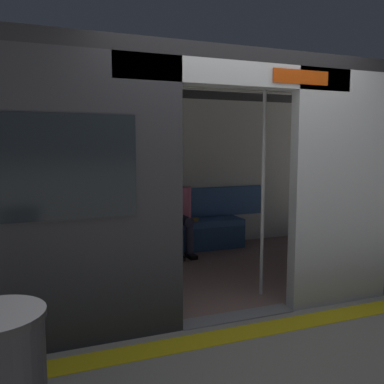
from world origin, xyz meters
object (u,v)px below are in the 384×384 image
Objects in this scene: train_car at (181,143)px; person_seated at (175,207)px; book at (193,220)px; handbag at (148,217)px; bench_seat at (162,230)px; grab_pole_door at (172,193)px; grab_pole_far at (263,189)px.

person_seated is (-0.26, -1.01, -0.90)m from train_car.
book is at bearing -166.75° from person_seated.
handbag is at bearing -17.80° from person_seated.
handbag is (0.35, -0.11, -0.14)m from person_seated.
train_car is 2.57× the size of bench_seat.
handbag is 0.12× the size of grab_pole_door.
train_car is 1.12m from grab_pole_far.
person_seated is at bearing 162.20° from handbag.
train_car is 1.65m from book.
bench_seat is at bearing 161.42° from handbag.
person_seated is 2.04m from grab_pole_door.
grab_pole_door is (0.97, 1.95, 0.65)m from book.
grab_pole_far is (0.00, 1.94, 0.65)m from book.
book is at bearing 176.53° from handbag.
grab_pole_far reaches higher than handbag.
train_car is at bearing 95.07° from handbag.
handbag is 2.10m from grab_pole_door.
grab_pole_far is (-0.48, 1.91, 0.77)m from bench_seat.
train_car is 1.62m from bench_seat.
grab_pole_door reaches higher than bench_seat.
bench_seat is 1.13× the size of grab_pole_door.
book is (-0.67, 0.04, -0.07)m from handbag.
bench_seat is 11.31× the size of book.
bench_seat is at bearing -94.39° from train_car.
book is (-0.57, -1.08, -1.11)m from train_car.
person_seated is at bearing 163.02° from bench_seat.
handbag is (0.18, -0.06, 0.19)m from bench_seat.
grab_pole_far is (-0.97, -0.02, 0.00)m from grab_pole_door.
grab_pole_door is (0.66, 1.88, 0.44)m from person_seated.
book is at bearing -117.65° from train_car.
grab_pole_far is (-0.57, 0.85, -0.46)m from train_car.
train_car is 5.50× the size of person_seated.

